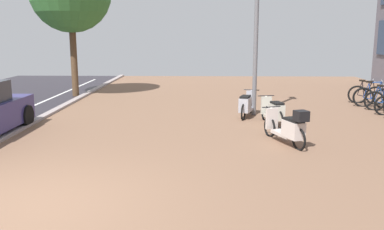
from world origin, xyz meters
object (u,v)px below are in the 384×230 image
at_px(scooter_mid, 247,105).
at_px(scooter_far, 289,127).
at_px(bicycle_rack_09, 374,97).
at_px(bicycle_rack_10, 366,95).
at_px(lamp_post, 257,14).
at_px(scooter_near, 274,112).

relative_size(scooter_mid, scooter_far, 0.97).
bearing_deg(bicycle_rack_09, bicycle_rack_10, 87.65).
xyz_separation_m(scooter_far, lamp_post, (-0.38, 3.81, 2.80)).
bearing_deg(lamp_post, scooter_near, -76.46).
bearing_deg(scooter_near, bicycle_rack_10, 43.39).
xyz_separation_m(bicycle_rack_09, bicycle_rack_10, (0.03, 0.79, -0.01)).
bearing_deg(lamp_post, scooter_mid, -123.72).
height_order(scooter_mid, scooter_far, scooter_far).
xyz_separation_m(bicycle_rack_09, lamp_post, (-4.49, -1.52, 2.87)).
relative_size(bicycle_rack_10, scooter_mid, 0.73).
distance_m(bicycle_rack_10, scooter_far, 7.38).
bearing_deg(scooter_mid, bicycle_rack_10, 29.63).
bearing_deg(scooter_near, lamp_post, 103.54).
xyz_separation_m(scooter_near, scooter_mid, (-0.67, 1.18, 0.00)).
bearing_deg(scooter_mid, scooter_near, -60.39).
height_order(scooter_near, scooter_far, scooter_far).
xyz_separation_m(scooter_near, scooter_far, (-0.00, -2.21, 0.04)).
distance_m(scooter_mid, scooter_far, 3.45).
xyz_separation_m(bicycle_rack_09, scooter_mid, (-4.77, -1.94, 0.04)).
bearing_deg(lamp_post, bicycle_rack_10, 27.05).
xyz_separation_m(bicycle_rack_09, scooter_far, (-4.11, -5.33, 0.07)).
distance_m(bicycle_rack_09, scooter_mid, 5.15).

